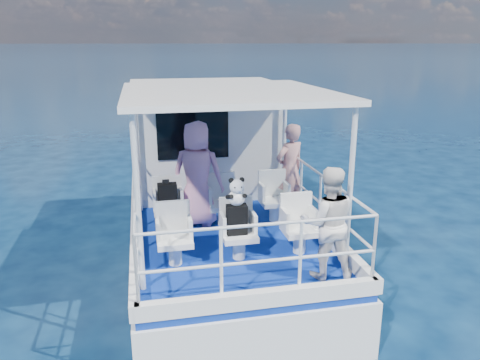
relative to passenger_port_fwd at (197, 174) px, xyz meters
name	(u,v)px	position (x,y,z in m)	size (l,w,h in m)	color
ground	(226,278)	(0.40, -0.32, -1.78)	(2000.00, 2000.00, 0.00)	#071C38
hull	(216,253)	(0.40, 0.68, -1.78)	(3.00, 7.00, 1.60)	white
deck	(216,211)	(0.40, 0.68, -0.93)	(2.90, 6.90, 0.10)	navy
cabin	(205,137)	(0.40, 1.98, 0.22)	(2.85, 2.00, 2.20)	white
canopy	(226,93)	(0.40, -0.52, 1.36)	(3.00, 3.20, 0.08)	white
canopy_posts	(228,168)	(0.40, -0.57, 0.22)	(2.77, 2.97, 2.20)	white
railings	(232,212)	(0.40, -0.90, -0.38)	(2.84, 3.59, 1.00)	white
seat_port_fwd	(169,218)	(-0.50, -0.12, -0.69)	(0.48, 0.46, 0.38)	white
seat_center_fwd	(223,214)	(0.40, -0.12, -0.69)	(0.48, 0.46, 0.38)	white
seat_stbd_fwd	(275,210)	(1.30, -0.12, -0.69)	(0.48, 0.46, 0.38)	white
seat_port_aft	(175,251)	(-0.50, -1.42, -0.69)	(0.48, 0.46, 0.38)	white
seat_center_aft	(239,246)	(0.40, -1.42, -0.69)	(0.48, 0.46, 0.38)	white
seat_stbd_aft	(299,240)	(1.30, -1.42, -0.69)	(0.48, 0.46, 0.38)	white
passenger_port_fwd	(197,174)	(0.00, 0.00, 0.00)	(0.65, 0.47, 1.75)	#C680A4
passenger_stbd_fwd	(290,170)	(1.65, 0.19, -0.07)	(0.59, 0.39, 1.62)	#DB928E
passenger_stbd_aft	(328,223)	(1.41, -2.16, -0.13)	(0.72, 0.56, 1.48)	white
backpack_port	(167,196)	(-0.51, -0.14, -0.29)	(0.31, 0.17, 0.40)	black
backpack_center	(237,220)	(0.37, -1.44, -0.28)	(0.28, 0.16, 0.42)	black
compact_camera	(166,182)	(-0.53, -0.14, -0.06)	(0.11, 0.06, 0.06)	black
panda	(237,192)	(0.37, -1.43, 0.12)	(0.25, 0.21, 0.39)	white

